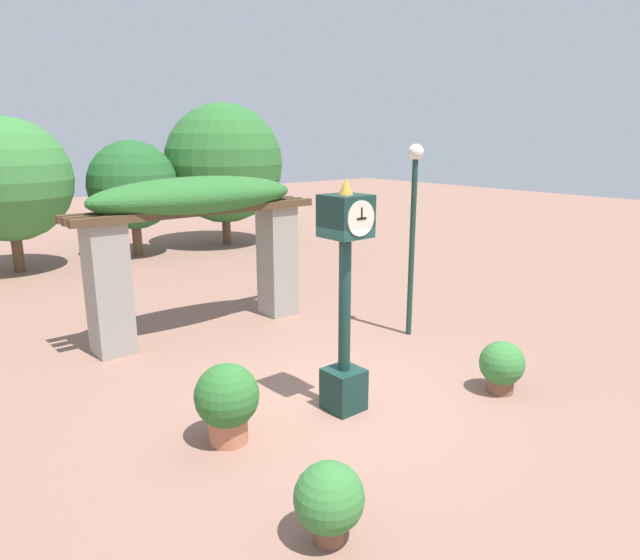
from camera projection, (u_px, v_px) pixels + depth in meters
ground_plane at (336, 400)px, 8.01m from camera, size 60.00×60.00×0.00m
pedestal_clock at (345, 296)px, 7.36m from camera, size 0.53×0.58×3.11m
pergola at (199, 222)px, 10.30m from camera, size 4.66×1.21×2.90m
potted_plant_near_left at (502, 365)px, 8.16m from camera, size 0.64×0.64×0.76m
potted_plant_near_right at (227, 400)px, 6.79m from camera, size 0.78×0.78×0.99m
potted_plant_far_left at (329, 500)px, 5.12m from camera, size 0.65×0.65×0.78m
lamp_post at (413, 213)px, 10.10m from camera, size 0.27×0.27×3.47m
tree_line at (88, 174)px, 16.24m from camera, size 13.58×4.26×4.63m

